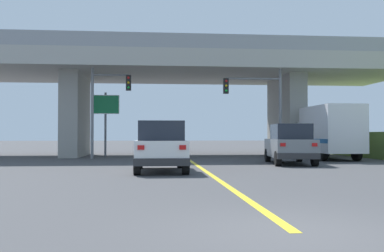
{
  "coord_description": "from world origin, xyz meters",
  "views": [
    {
      "loc": [
        -2.16,
        -6.46,
        1.48
      ],
      "look_at": [
        0.07,
        18.26,
        1.98
      ],
      "focal_mm": 41.06,
      "sensor_mm": 36.0,
      "label": 1
    }
  ],
  "objects": [
    {
      "name": "ground",
      "position": [
        0.0,
        24.58,
        0.0
      ],
      "size": [
        160.0,
        160.0,
        0.0
      ],
      "primitive_type": "plane",
      "color": "#424244"
    },
    {
      "name": "overpass_bridge",
      "position": [
        0.0,
        24.58,
        5.59
      ],
      "size": [
        31.43,
        9.5,
        7.65
      ],
      "color": "#A8A59E",
      "rests_on": "ground"
    },
    {
      "name": "lane_divider_stripe",
      "position": [
        0.0,
        11.06,
        0.0
      ],
      "size": [
        0.2,
        22.12,
        0.01
      ],
      "primitive_type": "cube",
      "color": "yellow",
      "rests_on": "ground"
    },
    {
      "name": "suv_lead",
      "position": [
        -1.82,
        11.31,
        1.01
      ],
      "size": [
        2.05,
        4.29,
        2.02
      ],
      "color": "silver",
      "rests_on": "ground"
    },
    {
      "name": "suv_crossing",
      "position": [
        4.79,
        15.3,
        1.01
      ],
      "size": [
        2.51,
        4.85,
        2.02
      ],
      "rotation": [
        0.0,
        0.0,
        -0.12
      ],
      "color": "slate",
      "rests_on": "ground"
    },
    {
      "name": "box_truck",
      "position": [
        8.43,
        19.45,
        1.66
      ],
      "size": [
        2.33,
        6.67,
        3.19
      ],
      "color": "silver",
      "rests_on": "ground"
    },
    {
      "name": "sedan_oncoming",
      "position": [
        -0.68,
        34.57,
        1.01
      ],
      "size": [
        1.9,
        4.28,
        2.02
      ],
      "color": "navy",
      "rests_on": "ground"
    },
    {
      "name": "traffic_signal_nearside",
      "position": [
        4.64,
        20.48,
        3.69
      ],
      "size": [
        3.71,
        0.36,
        5.88
      ],
      "color": "slate",
      "rests_on": "ground"
    },
    {
      "name": "traffic_signal_farside",
      "position": [
        -5.08,
        20.95,
        3.65
      ],
      "size": [
        2.46,
        0.36,
        5.72
      ],
      "color": "slate",
      "rests_on": "ground"
    },
    {
      "name": "highway_sign",
      "position": [
        -5.18,
        22.12,
        3.1
      ],
      "size": [
        1.78,
        0.17,
        4.21
      ],
      "color": "#56595E",
      "rests_on": "ground"
    },
    {
      "name": "semi_truck_distant",
      "position": [
        -2.51,
        53.06,
        1.62
      ],
      "size": [
        2.33,
        7.05,
        3.08
      ],
      "color": "navy",
      "rests_on": "ground"
    }
  ]
}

